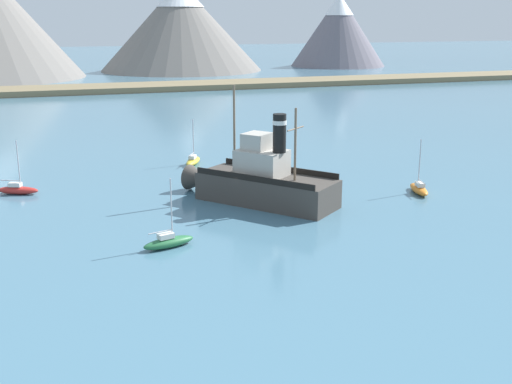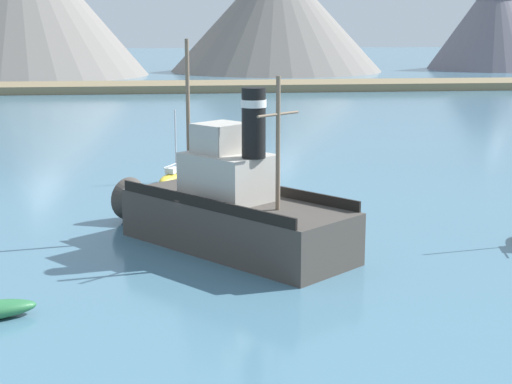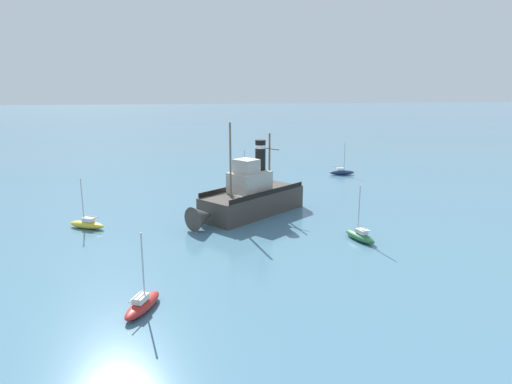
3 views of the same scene
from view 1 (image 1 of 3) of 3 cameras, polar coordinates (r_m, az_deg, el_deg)
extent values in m
plane|color=#477289|center=(55.40, -1.00, -0.89)|extent=(600.00, 600.00, 0.00)
cone|color=slate|center=(193.11, -6.72, 14.41)|extent=(46.84, 46.84, 24.95)
cone|color=slate|center=(210.07, 7.36, 14.05)|extent=(29.66, 29.66, 21.94)
cone|color=white|center=(210.04, 7.43, 16.18)|extent=(9.05, 9.05, 6.37)
cube|color=#7A6B4C|center=(141.74, -11.80, 9.05)|extent=(240.00, 12.00, 1.20)
cube|color=#423D38|center=(54.67, 0.96, 0.20)|extent=(11.04, 12.05, 2.40)
cone|color=#423D38|center=(58.62, -5.06, 1.19)|extent=(3.34, 3.35, 2.35)
cube|color=#B2ADA3|center=(54.37, 0.52, 2.61)|extent=(4.86, 4.99, 2.20)
cube|color=#B2ADA3|center=(54.26, 0.08, 4.53)|extent=(2.97, 2.94, 1.40)
cylinder|color=black|center=(52.97, 2.10, 5.24)|extent=(1.10, 1.10, 3.20)
cylinder|color=silver|center=(52.82, 2.11, 6.20)|extent=(1.16, 1.16, 0.35)
cylinder|color=#75604C|center=(55.35, -1.95, 5.63)|extent=(0.20, 0.20, 7.50)
cylinder|color=#75604C|center=(52.39, 3.51, 4.22)|extent=(0.20, 0.20, 6.00)
cylinder|color=#75604C|center=(52.15, 3.54, 5.64)|extent=(2.08, 1.75, 0.12)
cube|color=black|center=(52.53, -0.26, 1.20)|extent=(7.36, 8.86, 0.50)
cube|color=black|center=(56.11, 2.12, 2.12)|extent=(7.36, 8.86, 0.50)
ellipsoid|color=#B22823|center=(61.60, -20.41, 0.14)|extent=(3.92, 2.52, 0.70)
cube|color=silver|center=(61.56, -20.63, 0.62)|extent=(1.26, 1.02, 0.36)
cylinder|color=#B7B7BC|center=(60.92, -20.37, 2.36)|extent=(0.10, 0.10, 4.20)
cylinder|color=#B7B7BC|center=(61.65, -20.99, 0.96)|extent=(1.68, 0.79, 0.08)
ellipsoid|color=gold|center=(69.61, -5.61, 2.73)|extent=(2.75, 3.87, 0.70)
cube|color=silver|center=(69.31, -5.67, 3.12)|extent=(1.08, 1.27, 0.36)
cylinder|color=#B7B7BC|center=(69.40, -5.60, 4.76)|extent=(0.10, 0.10, 4.20)
cylinder|color=#B7B7BC|center=(68.86, -5.76, 3.35)|extent=(0.91, 1.63, 0.08)
ellipsoid|color=orange|center=(59.87, 14.28, 0.22)|extent=(1.96, 3.95, 0.70)
cube|color=silver|center=(59.55, 14.37, 0.66)|extent=(0.88, 1.22, 0.36)
cylinder|color=#B7B7BC|center=(59.57, 14.34, 2.57)|extent=(0.10, 0.10, 4.20)
cylinder|color=#B7B7BC|center=(59.09, 14.52, 0.91)|extent=(0.50, 1.77, 0.08)
ellipsoid|color=#286B3D|center=(45.00, -7.77, -4.47)|extent=(3.96, 2.14, 0.70)
cube|color=silver|center=(44.74, -8.02, -3.88)|extent=(1.24, 0.93, 0.36)
cylinder|color=#B7B7BC|center=(44.36, -7.54, -1.42)|extent=(0.10, 0.10, 4.20)
cylinder|color=#B7B7BC|center=(44.46, -8.50, -3.52)|extent=(1.75, 0.59, 0.08)
camera|label=2|loc=(20.26, 26.71, -0.16)|focal=55.00mm
camera|label=3|loc=(63.80, -46.13, 8.84)|focal=32.00mm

